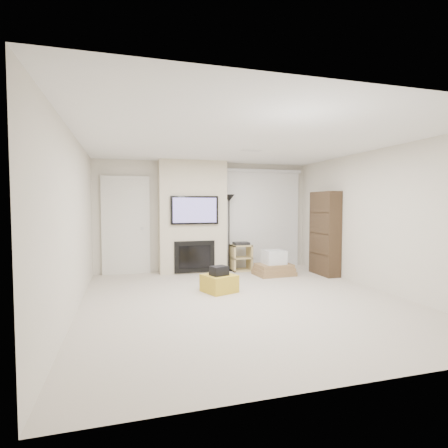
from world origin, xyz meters
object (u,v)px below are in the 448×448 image
object	(u,v)px
floor_lamp	(229,211)
bookshelf	(325,233)
box_stack	(274,266)
av_stand	(241,256)
ottoman	(219,283)

from	to	relation	value
floor_lamp	bookshelf	size ratio (longest dim) A/B	0.97
box_stack	bookshelf	xyz separation A→B (m)	(1.08, -0.25, 0.70)
av_stand	floor_lamp	bearing A→B (deg)	155.20
box_stack	floor_lamp	bearing A→B (deg)	134.11
floor_lamp	box_stack	bearing A→B (deg)	-45.89
ottoman	box_stack	xyz separation A→B (m)	(1.52, 1.08, 0.05)
ottoman	av_stand	world-z (taller)	av_stand
bookshelf	floor_lamp	bearing A→B (deg)	150.53
av_stand	ottoman	bearing A→B (deg)	-119.54
ottoman	av_stand	distance (m)	2.04
ottoman	box_stack	size ratio (longest dim) A/B	0.60
ottoman	floor_lamp	size ratio (longest dim) A/B	0.29
ottoman	bookshelf	distance (m)	2.83
floor_lamp	box_stack	world-z (taller)	floor_lamp
box_stack	ottoman	bearing A→B (deg)	-144.47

